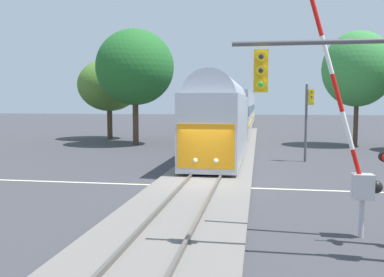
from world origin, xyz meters
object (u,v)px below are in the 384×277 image
object	(u,v)px
oak_behind_train	(135,67)
crossing_gate_near	(358,164)
pine_left_background	(109,85)
traffic_signal_far_side	(309,110)
commuter_train	(238,111)
traffic_signal_near_right	(374,88)
oak_far_right	(358,69)

from	to	relation	value
oak_behind_train	crossing_gate_near	bearing A→B (deg)	-60.01
pine_left_background	traffic_signal_far_side	bearing A→B (deg)	-36.61
commuter_train	traffic_signal_near_right	distance (m)	39.64
commuter_train	traffic_signal_near_right	bearing A→B (deg)	-82.61
oak_behind_train	pine_left_background	distance (m)	6.88
oak_behind_train	traffic_signal_far_side	bearing A→B (deg)	-31.07
commuter_train	traffic_signal_far_side	bearing A→B (deg)	-76.01
crossing_gate_near	oak_behind_train	distance (m)	27.50
oak_behind_train	traffic_signal_near_right	bearing A→B (deg)	-62.07
crossing_gate_near	traffic_signal_near_right	world-z (taller)	crossing_gate_near
pine_left_background	oak_far_right	bearing A→B (deg)	-7.49
commuter_train	pine_left_background	size ratio (longest dim) A/B	7.80
traffic_signal_far_side	oak_far_right	bearing A→B (deg)	63.81
traffic_signal_far_side	pine_left_background	world-z (taller)	pine_left_background
crossing_gate_near	oak_behind_train	xyz separation A→B (m)	(-13.54, 23.47, 4.73)
commuter_train	crossing_gate_near	world-z (taller)	crossing_gate_near
traffic_signal_near_right	pine_left_background	bearing A→B (deg)	120.22
traffic_signal_near_right	oak_far_right	distance (m)	28.10
crossing_gate_near	oak_behind_train	size ratio (longest dim) A/B	0.66
traffic_signal_near_right	commuter_train	bearing A→B (deg)	97.39
traffic_signal_far_side	oak_far_right	size ratio (longest dim) A/B	0.50
traffic_signal_near_right	oak_far_right	xyz separation A→B (m)	(5.61, 27.42, 2.49)
commuter_train	traffic_signal_near_right	xyz separation A→B (m)	(5.10, -39.29, 1.38)
crossing_gate_near	traffic_signal_near_right	size ratio (longest dim) A/B	1.24
oak_behind_train	oak_far_right	bearing A→B (deg)	6.28
commuter_train	oak_far_right	bearing A→B (deg)	-47.93
crossing_gate_near	traffic_signal_far_side	world-z (taller)	crossing_gate_near
crossing_gate_near	pine_left_background	xyz separation A→B (m)	(-17.88, 28.64, 3.42)
pine_left_background	commuter_train	bearing A→B (deg)	34.77
traffic_signal_near_right	pine_left_background	distance (m)	35.32
traffic_signal_near_right	oak_behind_train	world-z (taller)	oak_behind_train
pine_left_background	traffic_signal_near_right	bearing A→B (deg)	-59.78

